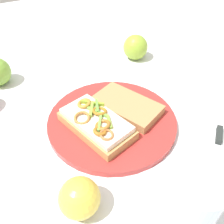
% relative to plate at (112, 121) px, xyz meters
% --- Properties ---
extents(ground_plane, '(2.00, 2.00, 0.00)m').
position_rel_plate_xyz_m(ground_plane, '(0.00, 0.00, -0.01)').
color(ground_plane, silver).
rests_on(ground_plane, ground).
extents(plate, '(0.30, 0.30, 0.01)m').
position_rel_plate_xyz_m(plate, '(0.00, 0.00, 0.00)').
color(plate, '#B1332F').
rests_on(plate, ground_plane).
extents(sandwich, '(0.19, 0.13, 0.05)m').
position_rel_plate_xyz_m(sandwich, '(-0.01, 0.05, 0.03)').
color(sandwich, tan).
rests_on(sandwich, plate).
extents(bread_slice_side, '(0.18, 0.14, 0.02)m').
position_rel_plate_xyz_m(bread_slice_side, '(0.01, -0.05, 0.02)').
color(bread_slice_side, tan).
rests_on(bread_slice_side, plate).
extents(apple_0, '(0.10, 0.10, 0.07)m').
position_rel_plate_xyz_m(apple_0, '(-0.15, 0.15, 0.03)').
color(apple_0, gold).
rests_on(apple_0, ground_plane).
extents(apple_2, '(0.11, 0.11, 0.08)m').
position_rel_plate_xyz_m(apple_2, '(0.23, -0.22, 0.03)').
color(apple_2, '#8FB534').
rests_on(apple_2, ground_plane).
extents(drinking_glass, '(0.07, 0.07, 0.13)m').
position_rel_plate_xyz_m(drinking_glass, '(-0.27, 0.02, 0.06)').
color(drinking_glass, silver).
rests_on(drinking_glass, ground_plane).
extents(knife, '(0.08, 0.10, 0.01)m').
position_rel_plate_xyz_m(knife, '(-0.15, -0.20, -0.00)').
color(knife, silver).
rests_on(knife, ground_plane).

